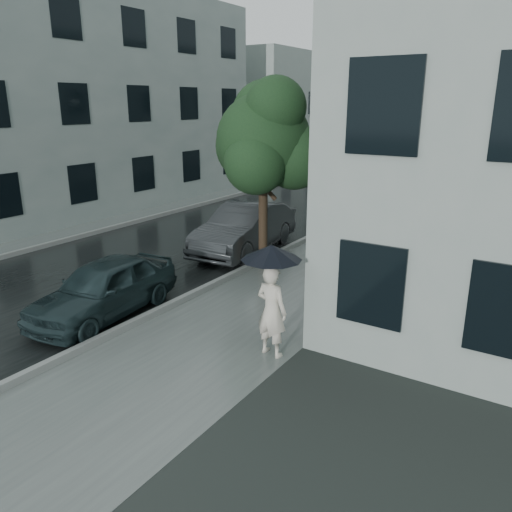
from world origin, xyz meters
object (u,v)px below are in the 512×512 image
Objects in this scene: street_tree at (265,139)px; car_near at (104,288)px; car_far at (245,228)px; lamp_post at (376,151)px; pedestrian at (272,311)px.

street_tree is 6.07m from car_near.
lamp_post is at bearing 69.86° from car_far.
pedestrian is 12.83m from lamp_post.
lamp_post is at bearing 77.28° from car_near.
car_far is (-1.81, -6.88, -1.99)m from lamp_post.
street_tree is 1.40× the size of car_near.
car_near is (-1.08, -5.16, -3.01)m from street_tree.
street_tree is at bearing 72.60° from car_near.
street_tree is (-3.06, 4.72, 2.76)m from pedestrian.
lamp_post is 1.25× the size of car_near.
lamp_post is (0.54, 7.72, -0.90)m from street_tree.
car_far is at bearing -45.01° from pedestrian.
pedestrian is 0.47× the size of car_near.
pedestrian is 0.34× the size of street_tree.
car_far is at bearing -97.86° from lamp_post.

